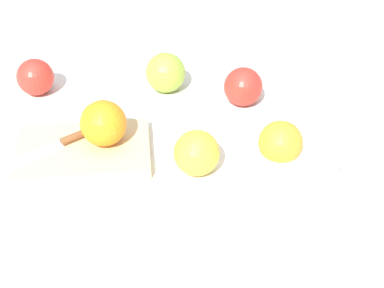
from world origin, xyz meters
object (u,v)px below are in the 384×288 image
cutting_board (83,152)px  apple_front_left (243,87)px  apple_front_right (35,77)px  bowl (288,153)px  orange_on_board (103,123)px  apple_back_left (197,153)px  knife (56,144)px  apple_front_center (166,73)px

cutting_board → apple_front_left: bearing=-159.3°
cutting_board → apple_front_left: apple_front_left is taller
apple_front_right → bowl: bearing=143.1°
orange_on_board → apple_front_right: 0.26m
bowl → apple_back_left: 0.15m
apple_front_left → orange_on_board: bearing=22.2°
cutting_board → apple_back_left: apple_back_left is taller
knife → apple_back_left: 0.24m
cutting_board → knife: 0.05m
apple_back_left → cutting_board: bearing=-20.5°
bowl → orange_on_board: (0.29, -0.10, 0.02)m
knife → apple_back_left: size_ratio=1.88×
apple_back_left → apple_front_center: bearing=-86.1°
apple_front_left → apple_back_left: (0.13, 0.19, 0.00)m
knife → apple_front_center: size_ratio=1.78×
bowl → apple_front_right: 0.53m
bowl → apple_front_center: (0.17, -0.29, 0.00)m
bowl → apple_front_center: size_ratio=2.19×
cutting_board → knife: size_ratio=1.58×
apple_back_left → apple_front_center: (0.02, -0.26, 0.00)m
apple_back_left → apple_front_center: 0.26m
orange_on_board → bowl: bearing=160.9°
knife → apple_front_center: (-0.21, -0.19, 0.01)m
apple_front_center → apple_front_left: bearing=152.4°
bowl → apple_front_center: bearing=-60.1°
bowl → cutting_board: size_ratio=0.78×
orange_on_board → apple_front_center: bearing=-124.8°
bowl → cutting_board: bowl is taller
knife → apple_front_left: 0.37m
apple_front_right → knife: bearing=102.2°
cutting_board → bowl: bearing=164.2°
apple_front_right → apple_front_center: bearing=173.0°
orange_on_board → apple_front_right: bearing=-58.9°
bowl → apple_front_left: bowl is taller
orange_on_board → apple_back_left: 0.17m
orange_on_board → apple_front_center: (-0.13, -0.19, -0.02)m
cutting_board → orange_on_board: size_ratio=2.89×
bowl → apple_back_left: bearing=-9.7°
apple_front_right → apple_front_center: 0.26m
orange_on_board → cutting_board: bearing=9.9°
cutting_board → apple_front_left: 0.34m
orange_on_board → apple_front_right: orange_on_board is taller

